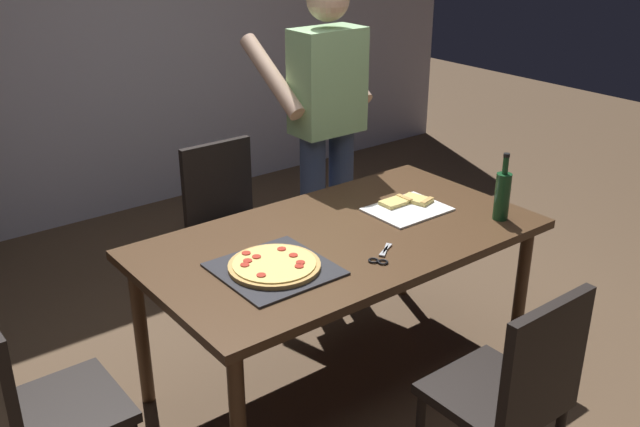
# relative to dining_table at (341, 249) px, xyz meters

# --- Properties ---
(ground_plane) EXTENTS (12.00, 12.00, 0.00)m
(ground_plane) POSITION_rel_dining_table_xyz_m (0.00, 0.00, -0.68)
(ground_plane) COLOR brown
(back_wall) EXTENTS (6.40, 0.10, 2.80)m
(back_wall) POSITION_rel_dining_table_xyz_m (0.00, 2.60, 0.72)
(back_wall) COLOR #BCB7C6
(back_wall) RESTS_ON ground_plane
(dining_table) EXTENTS (1.75, 0.96, 0.75)m
(dining_table) POSITION_rel_dining_table_xyz_m (0.00, 0.00, 0.00)
(dining_table) COLOR #4C331E
(dining_table) RESTS_ON ground_plane
(chair_near_camera) EXTENTS (0.42, 0.42, 0.90)m
(chair_near_camera) POSITION_rel_dining_table_xyz_m (-0.00, -0.97, -0.17)
(chair_near_camera) COLOR black
(chair_near_camera) RESTS_ON ground_plane
(chair_far_side) EXTENTS (0.42, 0.42, 0.90)m
(chair_far_side) POSITION_rel_dining_table_xyz_m (0.00, 0.97, -0.17)
(chair_far_side) COLOR black
(chair_far_side) RESTS_ON ground_plane
(chair_left_end) EXTENTS (0.42, 0.42, 0.90)m
(chair_left_end) POSITION_rel_dining_table_xyz_m (-1.36, 0.00, -0.17)
(chair_left_end) COLOR black
(chair_left_end) RESTS_ON ground_plane
(person_serving_pizza) EXTENTS (0.55, 0.54, 1.75)m
(person_serving_pizza) POSITION_rel_dining_table_xyz_m (0.50, 0.75, 0.32)
(person_serving_pizza) COLOR #38476B
(person_serving_pizza) RESTS_ON ground_plane
(pepperoni_pizza_on_tray) EXTENTS (0.43, 0.43, 0.04)m
(pepperoni_pizza_on_tray) POSITION_rel_dining_table_xyz_m (-0.42, -0.09, 0.08)
(pepperoni_pizza_on_tray) COLOR #2D2D33
(pepperoni_pizza_on_tray) RESTS_ON dining_table
(pizza_slices_on_towel) EXTENTS (0.36, 0.28, 0.03)m
(pizza_slices_on_towel) POSITION_rel_dining_table_xyz_m (0.44, 0.03, 0.08)
(pizza_slices_on_towel) COLOR white
(pizza_slices_on_towel) RESTS_ON dining_table
(wine_bottle) EXTENTS (0.07, 0.07, 0.32)m
(wine_bottle) POSITION_rel_dining_table_xyz_m (0.69, -0.31, 0.19)
(wine_bottle) COLOR #194723
(wine_bottle) RESTS_ON dining_table
(kitchen_scissors) EXTENTS (0.19, 0.15, 0.01)m
(kitchen_scissors) POSITION_rel_dining_table_xyz_m (-0.02, -0.27, 0.08)
(kitchen_scissors) COLOR silver
(kitchen_scissors) RESTS_ON dining_table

